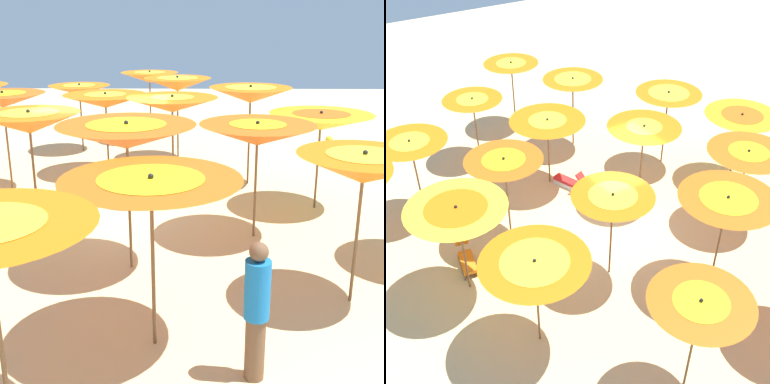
# 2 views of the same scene
# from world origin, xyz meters

# --- Properties ---
(ground) EXTENTS (42.84, 42.84, 0.04)m
(ground) POSITION_xyz_m (0.00, 0.00, -0.02)
(ground) COLOR beige
(beach_umbrella_1) EXTENTS (2.22, 2.22, 2.20)m
(beach_umbrella_1) POSITION_xyz_m (-0.23, 4.57, 1.97)
(beach_umbrella_1) COLOR brown
(beach_umbrella_1) RESTS_ON ground
(beach_umbrella_2) EXTENTS (2.04, 2.04, 2.54)m
(beach_umbrella_2) POSITION_xyz_m (-2.03, 3.21, 2.29)
(beach_umbrella_2) COLOR brown
(beach_umbrella_2) RESTS_ON ground
(beach_umbrella_3) EXTENTS (1.98, 1.98, 2.50)m
(beach_umbrella_3) POSITION_xyz_m (-4.56, 1.30, 2.25)
(beach_umbrella_3) COLOR brown
(beach_umbrella_3) RESTS_ON ground
(beach_umbrella_4) EXTENTS (1.93, 1.93, 2.42)m
(beach_umbrella_4) POSITION_xyz_m (-7.02, 0.25, 2.19)
(beach_umbrella_4) COLOR brown
(beach_umbrella_4) RESTS_ON ground
(beach_umbrella_6) EXTENTS (2.18, 2.18, 2.29)m
(beach_umbrella_6) POSITION_xyz_m (1.43, 3.04, 2.03)
(beach_umbrella_6) COLOR brown
(beach_umbrella_6) RESTS_ON ground
(beach_umbrella_7) EXTENTS (2.07, 2.07, 2.46)m
(beach_umbrella_7) POSITION_xyz_m (-0.84, 1.34, 2.23)
(beach_umbrella_7) COLOR brown
(beach_umbrella_7) RESTS_ON ground
(beach_umbrella_8) EXTENTS (2.24, 2.24, 2.23)m
(beach_umbrella_8) POSITION_xyz_m (-2.95, -0.55, 2.00)
(beach_umbrella_8) COLOR brown
(beach_umbrella_8) RESTS_ON ground
(beach_umbrella_9) EXTENTS (1.91, 1.91, 2.16)m
(beach_umbrella_9) POSITION_xyz_m (-5.58, -1.82, 1.94)
(beach_umbrella_9) COLOR brown
(beach_umbrella_9) RESTS_ON ground
(beach_umbrella_11) EXTENTS (2.24, 2.24, 2.55)m
(beach_umbrella_11) POSITION_xyz_m (2.84, 0.81, 2.30)
(beach_umbrella_11) COLOR brown
(beach_umbrella_11) RESTS_ON ground
(beach_umbrella_12) EXTENTS (1.93, 1.93, 2.47)m
(beach_umbrella_12) POSITION_xyz_m (1.33, -1.23, 2.22)
(beach_umbrella_12) COLOR brown
(beach_umbrella_12) RESTS_ON ground
(beach_umbrella_13) EXTENTS (1.99, 1.99, 2.47)m
(beach_umbrella_13) POSITION_xyz_m (-1.33, -2.69, 2.25)
(beach_umbrella_13) COLOR brown
(beach_umbrella_13) RESTS_ON ground
(beach_umbrella_14) EXTENTS (2.02, 2.02, 2.40)m
(beach_umbrella_14) POSITION_xyz_m (-3.56, -4.39, 2.14)
(beach_umbrella_14) COLOR brown
(beach_umbrella_14) RESTS_ON ground
(beach_umbrella_16) EXTENTS (1.92, 1.92, 2.51)m
(beach_umbrella_16) POSITION_xyz_m (4.72, -1.75, 2.29)
(beach_umbrella_16) COLOR brown
(beach_umbrella_16) RESTS_ON ground
(beach_umbrella_17) EXTENTS (2.23, 2.23, 2.39)m
(beach_umbrella_17) POSITION_xyz_m (2.20, -3.69, 2.18)
(beach_umbrella_17) COLOR brown
(beach_umbrella_17) RESTS_ON ground
(beach_umbrella_18) EXTENTS (2.28, 2.28, 2.51)m
(beach_umbrella_18) POSITION_xyz_m (-0.06, -4.41, 2.29)
(beach_umbrella_18) COLOR brown
(beach_umbrella_18) RESTS_ON ground
(lounger_1) EXTENTS (1.26, 0.73, 0.66)m
(lounger_1) POSITION_xyz_m (-2.36, -0.17, 0.21)
(lounger_1) COLOR silver
(lounger_1) RESTS_ON ground
(lounger_2) EXTENTS (1.16, 0.54, 0.69)m
(lounger_2) POSITION_xyz_m (-0.79, -4.18, 0.22)
(lounger_2) COLOR olive
(lounger_2) RESTS_ON ground
(beach_ball) EXTENTS (0.26, 0.26, 0.26)m
(beach_ball) POSITION_xyz_m (-6.72, 6.39, 0.13)
(beach_ball) COLOR yellow
(beach_ball) RESTS_ON ground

